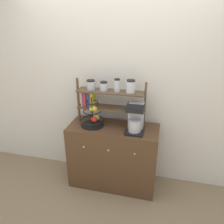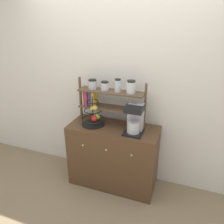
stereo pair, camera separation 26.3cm
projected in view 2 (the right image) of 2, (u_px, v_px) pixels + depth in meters
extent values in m
plane|color=#847051|center=(107.00, 193.00, 2.83)|extent=(12.00, 12.00, 0.00)
cube|color=silver|center=(121.00, 86.00, 2.77)|extent=(7.00, 0.05, 2.60)
cube|color=#4C331E|center=(113.00, 156.00, 2.87)|extent=(1.12, 0.48, 0.85)
sphere|color=#B2AD8C|center=(83.00, 145.00, 2.66)|extent=(0.02, 0.02, 0.02)
sphere|color=#B2AD8C|center=(106.00, 150.00, 2.56)|extent=(0.02, 0.02, 0.02)
sphere|color=#B2AD8C|center=(132.00, 155.00, 2.47)|extent=(0.02, 0.02, 0.02)
cube|color=black|center=(134.00, 132.00, 2.57)|extent=(0.21, 0.26, 0.02)
cube|color=#B7B7BC|center=(136.00, 116.00, 2.56)|extent=(0.18, 0.10, 0.32)
cylinder|color=#B7B7BC|center=(133.00, 127.00, 2.51)|extent=(0.15, 0.15, 0.14)
cube|color=black|center=(134.00, 109.00, 2.44)|extent=(0.20, 0.20, 0.06)
cylinder|color=black|center=(93.00, 124.00, 2.77)|extent=(0.29, 0.29, 0.01)
cylinder|color=black|center=(93.00, 110.00, 2.70)|extent=(0.01, 0.01, 0.36)
torus|color=black|center=(93.00, 119.00, 2.74)|extent=(0.29, 0.29, 0.01)
torus|color=black|center=(93.00, 110.00, 2.70)|extent=(0.22, 0.22, 0.01)
torus|color=black|center=(92.00, 102.00, 2.65)|extent=(0.16, 0.16, 0.01)
sphere|color=red|center=(94.00, 119.00, 2.66)|extent=(0.07, 0.07, 0.07)
sphere|color=#6BAD33|center=(97.00, 117.00, 2.71)|extent=(0.07, 0.07, 0.07)
sphere|color=orange|center=(97.00, 116.00, 2.73)|extent=(0.08, 0.08, 0.08)
ellipsoid|color=yellow|center=(92.00, 108.00, 2.72)|extent=(0.09, 0.15, 0.04)
sphere|color=gold|center=(95.00, 108.00, 2.67)|extent=(0.07, 0.07, 0.07)
cube|color=brown|center=(81.00, 99.00, 2.81)|extent=(0.02, 0.02, 0.57)
cube|color=brown|center=(145.00, 107.00, 2.55)|extent=(0.02, 0.02, 0.57)
cube|color=brown|center=(111.00, 108.00, 2.70)|extent=(0.82, 0.20, 0.02)
cube|color=brown|center=(111.00, 92.00, 2.62)|extent=(0.82, 0.20, 0.02)
cube|color=tan|center=(85.00, 97.00, 2.78)|extent=(0.02, 0.15, 0.18)
cube|color=#8C338C|center=(87.00, 97.00, 2.77)|extent=(0.02, 0.14, 0.18)
cube|color=red|center=(89.00, 97.00, 2.76)|extent=(0.02, 0.16, 0.18)
cube|color=#2D599E|center=(91.00, 98.00, 2.75)|extent=(0.03, 0.12, 0.18)
cube|color=#8C338C|center=(93.00, 98.00, 2.74)|extent=(0.02, 0.13, 0.18)
cube|color=yellow|center=(95.00, 98.00, 2.74)|extent=(0.03, 0.13, 0.18)
cylinder|color=#ADB2B7|center=(93.00, 85.00, 2.68)|extent=(0.11, 0.11, 0.10)
cylinder|color=black|center=(92.00, 80.00, 2.65)|extent=(0.10, 0.10, 0.02)
cylinder|color=silver|center=(105.00, 86.00, 2.63)|extent=(0.10, 0.10, 0.09)
cylinder|color=black|center=(105.00, 82.00, 2.60)|extent=(0.09, 0.09, 0.02)
cylinder|color=silver|center=(118.00, 86.00, 2.56)|extent=(0.07, 0.07, 0.14)
cylinder|color=black|center=(118.00, 80.00, 2.53)|extent=(0.07, 0.07, 0.02)
cylinder|color=silver|center=(131.00, 88.00, 2.51)|extent=(0.11, 0.11, 0.14)
cylinder|color=black|center=(131.00, 81.00, 2.48)|extent=(0.10, 0.10, 0.02)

